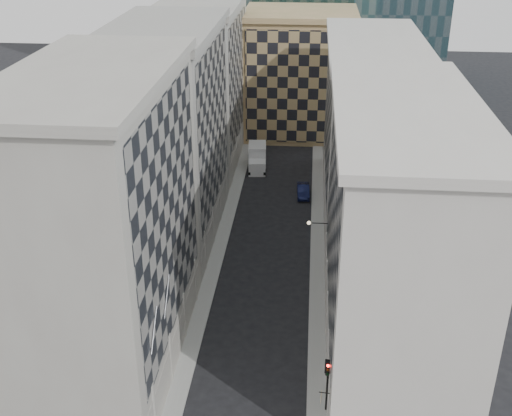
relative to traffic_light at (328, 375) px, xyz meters
The scene contains 14 objects.
sidewalk_west 26.66m from the traffic_light, 114.92° to the left, with size 1.50×100.00×0.15m, color gray.
sidewalk_east 24.23m from the traffic_light, 91.55° to the left, with size 1.50×100.00×0.15m, color gray.
bldg_left_a 19.46m from the traffic_light, 163.41° to the left, with size 10.80×22.80×23.70m.
bldg_left_b 32.78m from the traffic_light, 121.86° to the left, with size 10.80×22.80×22.70m.
bldg_left_c 52.33m from the traffic_light, 108.90° to the left, with size 10.80×22.80×21.70m.
bldg_right_a 12.44m from the traffic_light, 61.06° to the left, with size 10.80×26.80×20.70m.
bldg_right_b 36.93m from the traffic_light, 82.11° to the left, with size 10.80×28.80×19.70m.
tan_block 62.32m from the traffic_light, 93.61° to the left, with size 16.80×14.80×18.80m.
flagpoles_left 12.69m from the traffic_light, behind, with size 0.10×6.33×2.33m.
bracket_lamp 18.29m from the traffic_light, 94.84° to the left, with size 1.98×0.36×0.36m.
traffic_light is the anchor object (origin of this frame).
box_truck 46.93m from the traffic_light, 101.11° to the left, with size 2.82×6.00×3.20m.
dark_car 37.51m from the traffic_light, 93.82° to the left, with size 1.50×4.31×1.42m, color #0F1438.
shop_sign 2.84m from the traffic_light, 99.91° to the right, with size 0.74×0.65×0.72m.
Camera 1 is at (3.94, -30.06, 34.09)m, focal length 45.00 mm.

